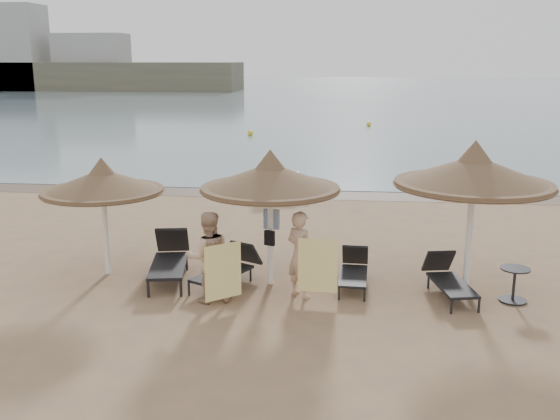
% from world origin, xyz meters
% --- Properties ---
extents(ground, '(160.00, 160.00, 0.00)m').
position_xyz_m(ground, '(0.00, 0.00, 0.00)').
color(ground, '#97714C').
rests_on(ground, ground).
extents(sea, '(200.00, 140.00, 0.03)m').
position_xyz_m(sea, '(0.00, 80.00, 0.01)').
color(sea, slate).
rests_on(sea, ground).
extents(wet_sand_strip, '(200.00, 1.60, 0.01)m').
position_xyz_m(wet_sand_strip, '(0.00, 9.40, 0.00)').
color(wet_sand_strip, brown).
rests_on(wet_sand_strip, ground).
extents(far_shore, '(150.00, 54.80, 12.00)m').
position_xyz_m(far_shore, '(-25.10, 77.82, 2.91)').
color(far_shore, brown).
rests_on(far_shore, ground).
extents(palapa_left, '(2.56, 2.56, 2.53)m').
position_xyz_m(palapa_left, '(-4.19, 0.85, 2.02)').
color(palapa_left, white).
rests_on(palapa_left, ground).
extents(palapa_center, '(2.81, 2.81, 2.79)m').
position_xyz_m(palapa_center, '(-0.63, 0.63, 2.22)').
color(palapa_center, white).
rests_on(palapa_center, ground).
extents(palapa_right, '(3.05, 3.05, 3.03)m').
position_xyz_m(palapa_right, '(3.29, 0.66, 2.41)').
color(palapa_right, white).
rests_on(palapa_right, ground).
extents(lounger_far_left, '(1.07, 2.19, 0.94)m').
position_xyz_m(lounger_far_left, '(-2.79, 0.77, 0.42)').
color(lounger_far_left, black).
rests_on(lounger_far_left, ground).
extents(lounger_near_left, '(1.32, 1.82, 0.79)m').
position_xyz_m(lounger_near_left, '(-1.47, 0.51, 0.35)').
color(lounger_near_left, black).
rests_on(lounger_near_left, ground).
extents(lounger_near_right, '(0.61, 1.64, 0.72)m').
position_xyz_m(lounger_near_right, '(1.07, 0.73, 0.33)').
color(lounger_near_right, black).
rests_on(lounger_near_right, ground).
extents(lounger_far_right, '(0.90, 1.80, 0.77)m').
position_xyz_m(lounger_far_right, '(2.90, 0.39, 0.35)').
color(lounger_far_right, black).
rests_on(lounger_far_right, ground).
extents(side_table, '(0.55, 0.55, 0.67)m').
position_xyz_m(side_table, '(4.10, 0.17, 0.31)').
color(side_table, black).
rests_on(side_table, ground).
extents(person_left, '(1.09, 0.89, 2.04)m').
position_xyz_m(person_left, '(-1.67, -0.44, 1.02)').
color(person_left, tan).
rests_on(person_left, ground).
extents(person_right, '(1.09, 1.03, 1.99)m').
position_xyz_m(person_right, '(0.03, -0.02, 0.99)').
color(person_right, tan).
rests_on(person_right, ground).
extents(towel_left, '(0.59, 0.50, 1.05)m').
position_xyz_m(towel_left, '(-1.32, -0.79, 0.73)').
color(towel_left, yellow).
rests_on(towel_left, ground).
extents(towel_right, '(0.75, 0.06, 1.05)m').
position_xyz_m(towel_right, '(0.38, -0.27, 0.73)').
color(towel_right, yellow).
rests_on(towel_right, ground).
extents(bag_patterned, '(0.33, 0.16, 0.40)m').
position_xyz_m(bag_patterned, '(-0.63, 0.81, 1.32)').
color(bag_patterned, silver).
rests_on(bag_patterned, ground).
extents(bag_dark, '(0.22, 0.14, 0.30)m').
position_xyz_m(bag_dark, '(-0.63, 0.47, 1.02)').
color(bag_dark, black).
rests_on(bag_dark, ground).
extents(pedal_boat, '(2.20, 1.44, 0.97)m').
position_xyz_m(pedal_boat, '(-1.42, 9.25, 0.36)').
color(pedal_boat, '#295390').
rests_on(pedal_boat, ground).
extents(buoy_left, '(0.34, 0.34, 0.34)m').
position_xyz_m(buoy_left, '(-5.00, 25.65, 0.17)').
color(buoy_left, yellow).
rests_on(buoy_left, ground).
extents(buoy_mid, '(0.33, 0.33, 0.33)m').
position_xyz_m(buoy_mid, '(2.23, 31.74, 0.16)').
color(buoy_mid, yellow).
rests_on(buoy_mid, ground).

